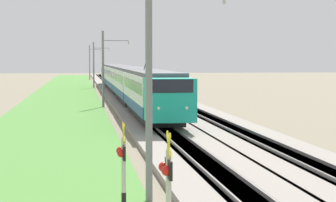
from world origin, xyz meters
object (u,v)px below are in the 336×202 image
at_px(crossing_signal_aux, 123,172).
at_px(catenary_mast_distant, 90,62).
at_px(crossing_signal_near, 168,197).
at_px(catenary_mast_far, 94,65).
at_px(catenary_mast_near, 151,81).
at_px(passenger_train, 125,79).
at_px(catenary_mast_mid, 104,68).

relative_size(crossing_signal_aux, catenary_mast_distant, 0.41).
bearing_deg(crossing_signal_near, catenary_mast_far, -90.36).
height_order(crossing_signal_aux, catenary_mast_distant, catenary_mast_distant).
xyz_separation_m(crossing_signal_aux, catenary_mast_near, (4.50, -1.18, 2.09)).
height_order(crossing_signal_near, catenary_mast_near, catenary_mast_near).
xyz_separation_m(catenary_mast_near, catenary_mast_distant, (122.19, -0.00, -0.03)).
bearing_deg(crossing_signal_near, passenger_train, -93.15).
bearing_deg(catenary_mast_mid, catenary_mast_distant, 0.00).
distance_m(passenger_train, catenary_mast_distant, 66.59).
bearing_deg(catenary_mast_far, catenary_mast_mid, 180.00).
height_order(passenger_train, catenary_mast_mid, catenary_mast_mid).
bearing_deg(crossing_signal_near, crossing_signal_aux, -80.09).
height_order(catenary_mast_mid, catenary_mast_distant, catenary_mast_distant).
height_order(passenger_train, catenary_mast_near, catenary_mast_near).
distance_m(catenary_mast_far, catenary_mast_distant, 40.73).
height_order(catenary_mast_mid, catenary_mast_far, catenary_mast_mid).
bearing_deg(catenary_mast_near, catenary_mast_mid, -0.00).
distance_m(crossing_signal_aux, catenary_mast_distant, 126.71).
xyz_separation_m(passenger_train, catenary_mast_near, (-55.69, 2.95, 1.69)).
xyz_separation_m(passenger_train, catenary_mast_far, (25.77, 2.95, 1.47)).
height_order(catenary_mast_near, catenary_mast_distant, catenary_mast_near).
bearing_deg(crossing_signal_aux, catenary_mast_mid, -91.50).
relative_size(crossing_signal_aux, catenary_mast_mid, 0.42).
bearing_deg(catenary_mast_far, catenary_mast_near, 180.00).
distance_m(crossing_signal_aux, catenary_mast_far, 85.99).
relative_size(passenger_train, catenary_mast_near, 10.39).
xyz_separation_m(passenger_train, catenary_mast_distant, (66.50, 2.95, 1.66)).
height_order(crossing_signal_near, catenary_mast_mid, catenary_mast_mid).
relative_size(passenger_train, catenary_mast_far, 11.01).
xyz_separation_m(crossing_signal_near, crossing_signal_aux, (3.59, 0.63, -0.11)).
height_order(crossing_signal_aux, catenary_mast_far, catenary_mast_far).
bearing_deg(crossing_signal_aux, passenger_train, -93.93).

